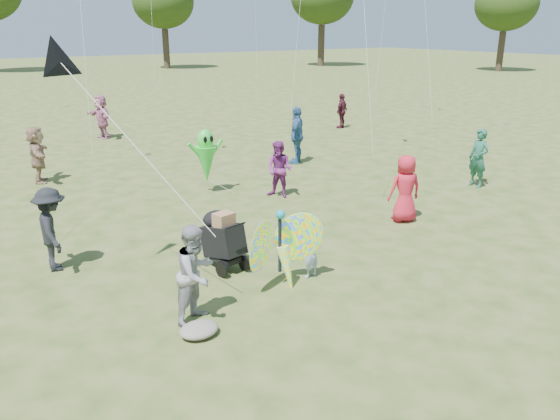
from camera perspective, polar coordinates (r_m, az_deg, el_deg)
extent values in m
plane|color=#51592B|center=(9.39, 6.20, -8.60)|extent=(160.00, 160.00, 0.00)
imported|color=#98ACD7|center=(9.73, 3.23, -4.47)|extent=(0.37, 0.27, 0.94)
imported|color=gray|center=(8.31, -8.75, -6.59)|extent=(0.94, 0.87, 1.54)
ellipsoid|color=gray|center=(8.21, -8.47, -12.27)|extent=(0.58, 0.48, 0.19)
imported|color=red|center=(12.74, 12.95, 2.19)|extent=(0.87, 0.70, 1.55)
imported|color=black|center=(10.74, -22.72, -1.89)|extent=(0.68, 1.06, 1.56)
imported|color=#366394|center=(17.87, 1.78, 7.82)|extent=(1.13, 1.03, 1.85)
imported|color=#9F7962|center=(17.08, -24.00, 5.31)|extent=(0.82, 1.57, 1.62)
imported|color=#7B2975|center=(14.24, -0.05, 4.26)|extent=(0.85, 0.91, 1.48)
imported|color=#215A46|center=(16.15, 20.03, 5.11)|extent=(0.41, 0.61, 1.62)
imported|color=#4B1928|center=(24.47, 6.48, 10.25)|extent=(0.96, 0.70, 1.51)
imported|color=#C06E95|center=(23.13, -18.16, 9.25)|extent=(0.77, 1.66, 1.73)
cube|color=black|center=(10.11, -5.94, -3.14)|extent=(0.62, 0.93, 0.71)
cube|color=black|center=(10.23, -5.88, -4.85)|extent=(0.54, 0.75, 0.10)
ellipsoid|color=black|center=(10.20, -6.67, -0.98)|extent=(0.51, 0.45, 0.33)
cylinder|color=black|center=(9.88, -6.13, -6.21)|extent=(0.11, 0.30, 0.30)
cylinder|color=black|center=(10.09, -3.71, -5.59)|extent=(0.11, 0.30, 0.30)
cylinder|color=black|center=(10.64, -7.02, -4.58)|extent=(0.09, 0.23, 0.22)
cylinder|color=black|center=(9.56, -4.66, -1.64)|extent=(0.44, 0.12, 0.03)
cube|color=#A87651|center=(9.92, -5.88, -1.03)|extent=(0.39, 0.34, 0.26)
ellipsoid|color=#E22356|center=(9.08, -1.93, -3.88)|extent=(0.98, 0.71, 1.24)
ellipsoid|color=#E22356|center=(9.48, 1.96, -2.90)|extent=(0.98, 0.71, 1.24)
cylinder|color=black|center=(9.31, -0.01, -3.63)|extent=(0.06, 0.06, 1.00)
cone|color=#E22356|center=(9.39, 0.83, -6.46)|extent=(0.36, 0.49, 0.93)
sphere|color=teal|center=(9.10, 0.06, -0.46)|extent=(0.16, 0.16, 0.16)
cone|color=black|center=(9.29, -22.02, 14.17)|extent=(0.89, 0.62, 0.81)
cylinder|color=silver|center=(8.65, -14.67, 6.19)|extent=(1.50, 2.10, 2.54)
cone|color=green|center=(14.68, -7.70, 4.76)|extent=(0.56, 0.56, 0.95)
ellipsoid|color=green|center=(14.54, -7.81, 7.25)|extent=(0.44, 0.39, 0.57)
ellipsoid|color=black|center=(14.33, -7.82, 7.29)|extent=(0.10, 0.05, 0.17)
ellipsoid|color=black|center=(14.41, -7.17, 7.38)|extent=(0.10, 0.05, 0.17)
cylinder|color=green|center=(14.46, -8.84, 6.13)|extent=(0.43, 0.10, 0.49)
cylinder|color=green|center=(14.72, -6.72, 6.44)|extent=(0.43, 0.10, 0.49)
cylinder|color=silver|center=(14.79, -6.21, 2.52)|extent=(0.61, 0.41, 0.41)
cylinder|color=#3A2D21|center=(61.06, -11.81, 16.15)|extent=(0.66, 0.67, 3.99)
ellipsoid|color=#2B4214|center=(61.06, -12.12, 20.51)|extent=(6.27, 6.27, 5.33)
cylinder|color=#3A2D21|center=(63.99, 4.32, 16.76)|extent=(0.73, 0.73, 4.41)
cylinder|color=#3A2D21|center=(60.26, 22.06, 15.10)|extent=(0.63, 0.63, 3.78)
ellipsoid|color=#2B4214|center=(60.24, 22.59, 19.26)|extent=(5.94, 5.94, 5.05)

